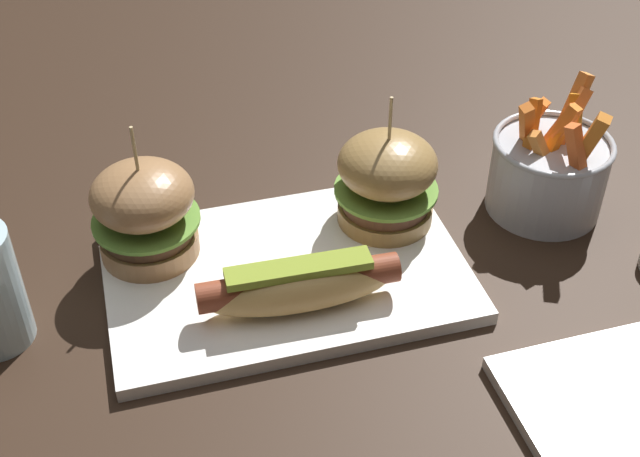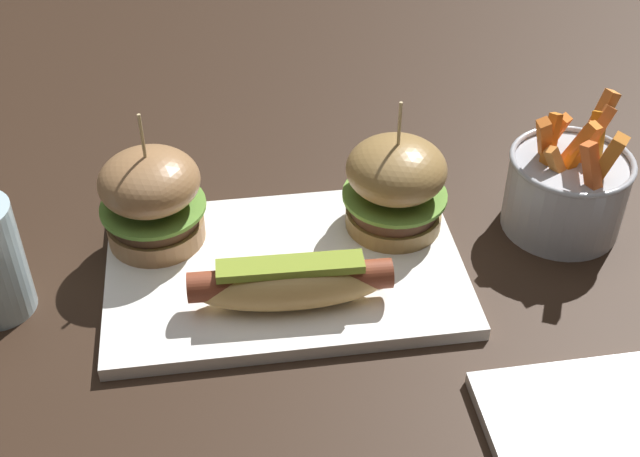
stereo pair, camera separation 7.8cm
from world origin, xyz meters
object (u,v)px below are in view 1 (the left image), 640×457
(platter_main, at_px, (286,273))
(fries_bucket, at_px, (549,171))
(slider_left, at_px, (145,211))
(slider_right, at_px, (387,179))
(hot_dog, at_px, (294,286))

(platter_main, height_order, fries_bucket, fries_bucket)
(platter_main, height_order, slider_left, slider_left)
(slider_right, distance_m, fries_bucket, 0.17)
(slider_right, xyz_separation_m, fries_bucket, (0.17, -0.01, -0.02))
(hot_dog, relative_size, slider_left, 1.29)
(slider_left, xyz_separation_m, fries_bucket, (0.41, -0.02, -0.02))
(slider_left, bearing_deg, fries_bucket, -2.85)
(slider_right, relative_size, fries_bucket, 1.02)
(hot_dog, height_order, slider_right, slider_right)
(fries_bucket, bearing_deg, slider_right, 177.17)
(platter_main, distance_m, fries_bucket, 0.29)
(hot_dog, height_order, slider_left, slider_left)
(slider_left, height_order, slider_right, same)
(hot_dog, xyz_separation_m, slider_right, (0.12, 0.10, 0.02))
(platter_main, xyz_separation_m, hot_dog, (-0.00, -0.05, 0.03))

